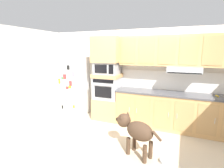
{
  "coord_description": "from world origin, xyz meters",
  "views": [
    {
      "loc": [
        1.03,
        -3.6,
        1.93
      ],
      "look_at": [
        -0.52,
        0.13,
        1.15
      ],
      "focal_mm": 27.66,
      "sensor_mm": 36.0,
      "label": 1
    }
  ],
  "objects": [
    {
      "name": "appliance_upper_cabinet",
      "position": [
        -0.92,
        0.75,
        1.96
      ],
      "size": [
        0.74,
        0.62,
        0.68
      ],
      "primitive_type": "cube",
      "color": "tan",
      "rests_on": "microwave"
    },
    {
      "name": "screwdriver",
      "position": [
        1.79,
        0.77,
        0.93
      ],
      "size": [
        0.16,
        0.15,
        0.03
      ],
      "color": "yellow",
      "rests_on": "countertop_slab"
    },
    {
      "name": "lower_cabinet_run",
      "position": [
        0.88,
        0.75,
        0.44
      ],
      "size": [
        2.85,
        0.63,
        0.88
      ],
      "color": "tan",
      "rests_on": "ground"
    },
    {
      "name": "dog",
      "position": [
        0.29,
        -0.68,
        0.49
      ],
      "size": [
        0.99,
        0.54,
        0.75
      ],
      "rotation": [
        0.0,
        0.0,
        2.75
      ],
      "color": "#473323",
      "rests_on": "ground"
    },
    {
      "name": "dog_food_bowl",
      "position": [
        0.86,
        -0.74,
        0.03
      ],
      "size": [
        0.2,
        0.2,
        0.06
      ],
      "color": "#B2B7BC",
      "rests_on": "ground"
    },
    {
      "name": "countertop_slab",
      "position": [
        0.88,
        0.75,
        0.9
      ],
      "size": [
        2.89,
        0.64,
        0.04
      ],
      "primitive_type": "cube",
      "color": "#4C4C51",
      "rests_on": "lower_cabinet_run"
    },
    {
      "name": "oven_base_cabinet",
      "position": [
        -0.92,
        0.75,
        0.3
      ],
      "size": [
        0.74,
        0.62,
        0.6
      ],
      "primitive_type": "cube",
      "color": "tan",
      "rests_on": "ground"
    },
    {
      "name": "built_in_oven",
      "position": [
        -0.92,
        0.75,
        0.9
      ],
      "size": [
        0.7,
        0.62,
        0.6
      ],
      "color": "#A8AAAF",
      "rests_on": "oven_base_cabinet"
    },
    {
      "name": "back_kitchen_wall",
      "position": [
        0.0,
        1.11,
        1.25
      ],
      "size": [
        6.2,
        0.12,
        2.5
      ],
      "primitive_type": "cube",
      "color": "silver",
      "rests_on": "ground"
    },
    {
      "name": "backsplash_panel",
      "position": [
        0.88,
        1.04,
        1.17
      ],
      "size": [
        2.89,
        0.02,
        0.5
      ],
      "primitive_type": "cube",
      "color": "white",
      "rests_on": "countertop_slab"
    },
    {
      "name": "side_panel_left",
      "position": [
        -2.8,
        0.0,
        1.25
      ],
      "size": [
        0.12,
        7.1,
        2.5
      ],
      "primitive_type": "cube",
      "color": "silver",
      "rests_on": "ground"
    },
    {
      "name": "microwave",
      "position": [
        -0.91,
        0.75,
        1.46
      ],
      "size": [
        0.64,
        0.54,
        0.32
      ],
      "color": "#A8AAAF",
      "rests_on": "appliance_mid_shelf"
    },
    {
      "name": "refrigerator",
      "position": [
        -2.03,
        0.68,
        0.88
      ],
      "size": [
        0.76,
        0.73,
        1.76
      ],
      "color": "white",
      "rests_on": "ground"
    },
    {
      "name": "appliance_mid_shelf",
      "position": [
        -0.92,
        0.75,
        1.25
      ],
      "size": [
        0.74,
        0.62,
        0.1
      ],
      "primitive_type": "cube",
      "color": "tan",
      "rests_on": "built_in_oven"
    },
    {
      "name": "upper_cabinet_with_hood",
      "position": [
        0.89,
        0.87,
        1.9
      ],
      "size": [
        2.85,
        0.48,
        0.88
      ],
      "color": "tan",
      "rests_on": "backsplash_panel"
    },
    {
      "name": "ground_plane",
      "position": [
        0.0,
        0.0,
        0.0
      ],
      "size": [
        9.6,
        9.6,
        0.0
      ],
      "primitive_type": "plane",
      "color": "beige"
    }
  ]
}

